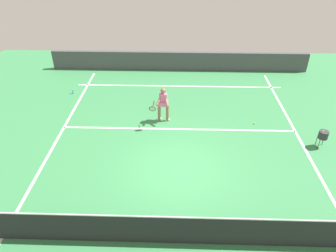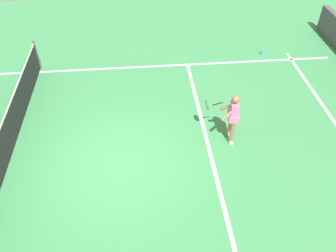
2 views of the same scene
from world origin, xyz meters
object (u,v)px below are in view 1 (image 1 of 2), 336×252
(tennis_player, at_px, (163,104))
(ball_hopper, at_px, (323,135))
(water_bottle, at_px, (73,92))
(tennis_ball_near, at_px, (254,123))

(tennis_player, distance_m, ball_hopper, 6.40)
(water_bottle, bearing_deg, tennis_ball_near, 163.36)
(tennis_player, xyz_separation_m, tennis_ball_near, (-3.94, 0.15, -0.81))
(tennis_player, distance_m, tennis_ball_near, 4.03)
(tennis_ball_near, distance_m, ball_hopper, 2.75)
(ball_hopper, bearing_deg, tennis_player, -15.51)
(tennis_player, relative_size, water_bottle, 6.46)
(ball_hopper, relative_size, water_bottle, 3.10)
(tennis_player, height_order, ball_hopper, tennis_player)
(tennis_player, xyz_separation_m, ball_hopper, (-6.16, 1.71, -0.30))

